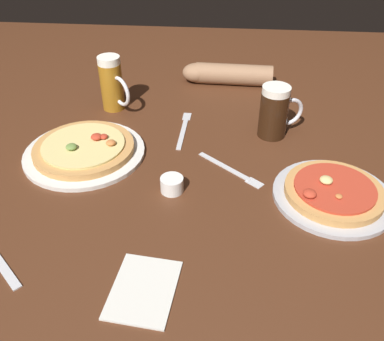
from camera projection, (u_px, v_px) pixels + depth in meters
ground_plane at (192, 181)px, 1.10m from camera, size 2.40×2.40×0.03m
pizza_plate_near at (333, 193)px, 1.01m from camera, size 0.29×0.29×0.05m
pizza_plate_far at (84, 150)px, 1.16m from camera, size 0.33×0.33×0.05m
beer_mug_dark at (275, 112)px, 1.21m from camera, size 0.13×0.09×0.16m
beer_mug_amber at (112, 84)px, 1.34m from camera, size 0.11×0.11×0.18m
ramekin_sauce at (172, 184)px, 1.04m from camera, size 0.06×0.06×0.04m
napkin_folded at (144, 289)px, 0.80m from camera, size 0.14×0.17×0.01m
fork_left at (184, 129)px, 1.28m from camera, size 0.03×0.22×0.01m
fork_spare at (231, 170)px, 1.11m from camera, size 0.18×0.15×0.01m
diner_arm at (224, 74)px, 1.52m from camera, size 0.33×0.09×0.07m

